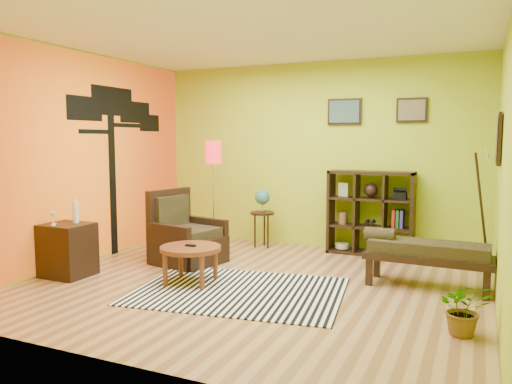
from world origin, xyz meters
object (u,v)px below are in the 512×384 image
at_px(coffee_table, 191,251).
at_px(side_cabinet, 68,249).
at_px(cube_shelf, 371,213).
at_px(globe_table, 262,204).
at_px(armchair, 185,241).
at_px(potted_plant, 464,314).
at_px(bench, 424,252).
at_px(floor_lamp, 213,162).

distance_m(coffee_table, side_cabinet, 1.55).
bearing_deg(coffee_table, cube_shelf, 54.85).
bearing_deg(coffee_table, globe_table, 90.39).
xyz_separation_m(armchair, cube_shelf, (2.18, 1.48, 0.31)).
distance_m(side_cabinet, potted_plant, 4.43).
xyz_separation_m(armchair, side_cabinet, (-0.93, -1.16, 0.03)).
relative_size(bench, potted_plant, 3.04).
bearing_deg(globe_table, potted_plant, -40.21).
distance_m(coffee_table, globe_table, 2.12).
bearing_deg(side_cabinet, armchair, 51.09).
xyz_separation_m(side_cabinet, globe_table, (1.50, 2.45, 0.35)).
bearing_deg(floor_lamp, potted_plant, -28.56).
relative_size(coffee_table, globe_table, 0.79).
bearing_deg(floor_lamp, coffee_table, -70.65).
height_order(coffee_table, cube_shelf, cube_shelf).
bearing_deg(bench, armchair, -177.66).
bearing_deg(armchair, globe_table, 66.47).
bearing_deg(bench, globe_table, 154.66).
xyz_separation_m(floor_lamp, potted_plant, (3.44, -1.87, -1.14)).
xyz_separation_m(coffee_table, bench, (2.46, 0.92, 0.04)).
bearing_deg(potted_plant, floor_lamp, 151.44).
distance_m(coffee_table, cube_shelf, 2.79).
bearing_deg(floor_lamp, armchair, -94.55).
relative_size(armchair, side_cabinet, 1.02).
xyz_separation_m(globe_table, potted_plant, (2.93, -2.48, -0.49)).
xyz_separation_m(armchair, floor_lamp, (0.06, 0.69, 1.02)).
distance_m(floor_lamp, potted_plant, 4.08).
bearing_deg(potted_plant, coffee_table, 172.57).
height_order(bench, potted_plant, bench).
bearing_deg(potted_plant, globe_table, 139.79).
distance_m(floor_lamp, bench, 3.17).
bearing_deg(armchair, bench, 2.34).
distance_m(coffee_table, floor_lamp, 1.84).
distance_m(armchair, floor_lamp, 1.24).
bearing_deg(coffee_table, floor_lamp, 109.35).
height_order(armchair, cube_shelf, cube_shelf).
height_order(floor_lamp, cube_shelf, floor_lamp).
height_order(floor_lamp, globe_table, floor_lamp).
height_order(coffee_table, bench, bench).
xyz_separation_m(side_cabinet, bench, (3.97, 1.28, 0.08)).
height_order(coffee_table, side_cabinet, side_cabinet).
relative_size(globe_table, bench, 0.63).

